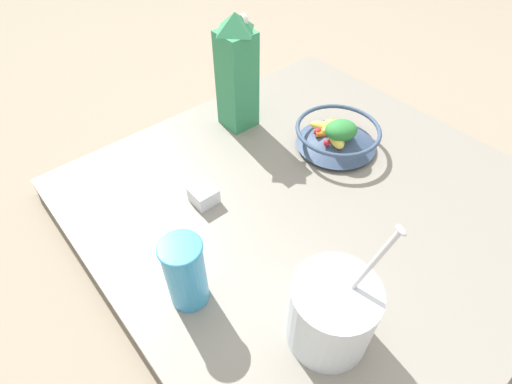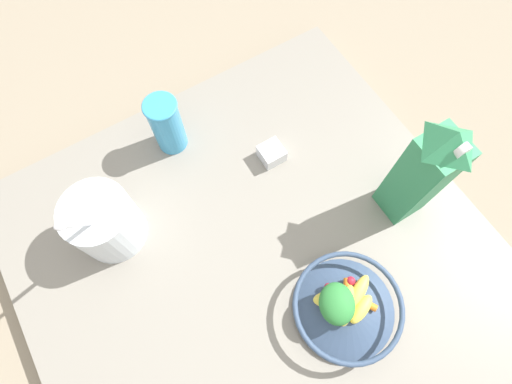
# 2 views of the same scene
# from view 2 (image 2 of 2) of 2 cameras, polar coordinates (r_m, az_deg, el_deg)

# --- Properties ---
(ground_plane) EXTENTS (6.00, 6.00, 0.00)m
(ground_plane) POSITION_cam_2_polar(r_m,az_deg,el_deg) (0.86, 0.66, -10.67)
(ground_plane) COLOR gray
(countertop) EXTENTS (0.90, 0.90, 0.04)m
(countertop) POSITION_cam_2_polar(r_m,az_deg,el_deg) (0.83, 0.68, -10.35)
(countertop) COLOR gray
(countertop) RESTS_ON ground_plane
(fruit_bowl) EXTENTS (0.20, 0.20, 0.09)m
(fruit_bowl) POSITION_cam_2_polar(r_m,az_deg,el_deg) (0.78, 12.70, -15.67)
(fruit_bowl) COLOR #384C6B
(fruit_bowl) RESTS_ON countertop
(milk_carton) EXTENTS (0.08, 0.08, 0.29)m
(milk_carton) POSITION_cam_2_polar(r_m,az_deg,el_deg) (0.78, 22.72, 2.46)
(milk_carton) COLOR #338C59
(milk_carton) RESTS_ON countertop
(yogurt_tub) EXTENTS (0.13, 0.14, 0.25)m
(yogurt_tub) POSITION_cam_2_polar(r_m,az_deg,el_deg) (0.81, -20.96, -3.92)
(yogurt_tub) COLOR silver
(yogurt_tub) RESTS_ON countertop
(drinking_cup) EXTENTS (0.07, 0.07, 0.14)m
(drinking_cup) POSITION_cam_2_polar(r_m,az_deg,el_deg) (0.87, -12.67, 9.44)
(drinking_cup) COLOR #3893C6
(drinking_cup) RESTS_ON countertop
(spice_jar) EXTENTS (0.05, 0.05, 0.04)m
(spice_jar) POSITION_cam_2_polar(r_m,az_deg,el_deg) (0.88, 2.23, 5.48)
(spice_jar) COLOR silver
(spice_jar) RESTS_ON countertop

